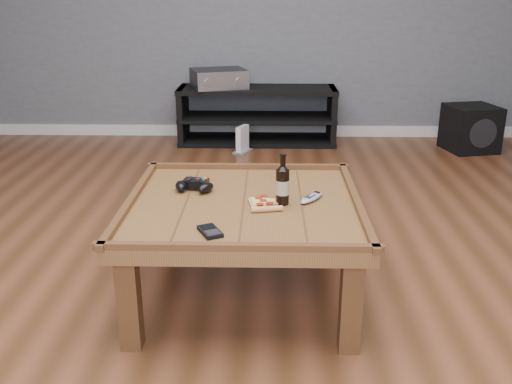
{
  "coord_description": "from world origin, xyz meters",
  "views": [
    {
      "loc": [
        0.11,
        -2.31,
        1.32
      ],
      "look_at": [
        0.05,
        -0.07,
        0.52
      ],
      "focal_mm": 40.0,
      "sensor_mm": 36.0,
      "label": 1
    }
  ],
  "objects_px": {
    "media_console": "(257,116)",
    "av_receiver": "(219,78)",
    "pizza_slice": "(264,204)",
    "beer_bottle": "(283,184)",
    "remote_control": "(312,197)",
    "game_console": "(243,140)",
    "smartphone": "(210,231)",
    "coffee_table": "(244,215)",
    "game_controller": "(194,185)",
    "subwoofer": "(471,128)"
  },
  "relations": [
    {
      "from": "beer_bottle",
      "to": "pizza_slice",
      "type": "height_order",
      "value": "beer_bottle"
    },
    {
      "from": "game_controller",
      "to": "remote_control",
      "type": "height_order",
      "value": "game_controller"
    },
    {
      "from": "game_controller",
      "to": "pizza_slice",
      "type": "distance_m",
      "value": 0.37
    },
    {
      "from": "pizza_slice",
      "to": "smartphone",
      "type": "relative_size",
      "value": 1.88
    },
    {
      "from": "beer_bottle",
      "to": "pizza_slice",
      "type": "xyz_separation_m",
      "value": [
        -0.08,
        -0.02,
        -0.08
      ]
    },
    {
      "from": "coffee_table",
      "to": "game_console",
      "type": "height_order",
      "value": "coffee_table"
    },
    {
      "from": "smartphone",
      "to": "remote_control",
      "type": "xyz_separation_m",
      "value": [
        0.41,
        0.37,
        0.0
      ]
    },
    {
      "from": "subwoofer",
      "to": "pizza_slice",
      "type": "bearing_deg",
      "value": -136.58
    },
    {
      "from": "remote_control",
      "to": "subwoofer",
      "type": "bearing_deg",
      "value": 91.78
    },
    {
      "from": "coffee_table",
      "to": "beer_bottle",
      "type": "xyz_separation_m",
      "value": [
        0.17,
        -0.02,
        0.15
      ]
    },
    {
      "from": "media_console",
      "to": "game_console",
      "type": "height_order",
      "value": "media_console"
    },
    {
      "from": "remote_control",
      "to": "subwoofer",
      "type": "distance_m",
      "value": 2.95
    },
    {
      "from": "coffee_table",
      "to": "smartphone",
      "type": "relative_size",
      "value": 7.48
    },
    {
      "from": "pizza_slice",
      "to": "beer_bottle",
      "type": "bearing_deg",
      "value": 4.67
    },
    {
      "from": "remote_control",
      "to": "smartphone",
      "type": "bearing_deg",
      "value": -104.38
    },
    {
      "from": "av_receiver",
      "to": "subwoofer",
      "type": "xyz_separation_m",
      "value": [
        2.18,
        -0.22,
        -0.39
      ]
    },
    {
      "from": "coffee_table",
      "to": "smartphone",
      "type": "distance_m",
      "value": 0.36
    },
    {
      "from": "game_console",
      "to": "remote_control",
      "type": "bearing_deg",
      "value": -56.16
    },
    {
      "from": "beer_bottle",
      "to": "subwoofer",
      "type": "height_order",
      "value": "beer_bottle"
    },
    {
      "from": "media_console",
      "to": "subwoofer",
      "type": "height_order",
      "value": "media_console"
    },
    {
      "from": "beer_bottle",
      "to": "pizza_slice",
      "type": "distance_m",
      "value": 0.12
    },
    {
      "from": "smartphone",
      "to": "av_receiver",
      "type": "bearing_deg",
      "value": 68.38
    },
    {
      "from": "beer_bottle",
      "to": "remote_control",
      "type": "bearing_deg",
      "value": 20.57
    },
    {
      "from": "smartphone",
      "to": "game_console",
      "type": "distance_m",
      "value": 2.77
    },
    {
      "from": "subwoofer",
      "to": "game_console",
      "type": "distance_m",
      "value": 1.96
    },
    {
      "from": "av_receiver",
      "to": "media_console",
      "type": "bearing_deg",
      "value": -17.37
    },
    {
      "from": "av_receiver",
      "to": "beer_bottle",
      "type": "bearing_deg",
      "value": -97.99
    },
    {
      "from": "game_controller",
      "to": "av_receiver",
      "type": "xyz_separation_m",
      "value": [
        -0.11,
        2.6,
        0.1
      ]
    },
    {
      "from": "beer_bottle",
      "to": "av_receiver",
      "type": "distance_m",
      "value": 2.81
    },
    {
      "from": "pizza_slice",
      "to": "game_console",
      "type": "height_order",
      "value": "pizza_slice"
    },
    {
      "from": "beer_bottle",
      "to": "smartphone",
      "type": "height_order",
      "value": "beer_bottle"
    },
    {
      "from": "media_console",
      "to": "remote_control",
      "type": "xyz_separation_m",
      "value": [
        0.29,
        -2.72,
        0.22
      ]
    },
    {
      "from": "coffee_table",
      "to": "media_console",
      "type": "xyz_separation_m",
      "value": [
        0.0,
        2.75,
        -0.15
      ]
    },
    {
      "from": "coffee_table",
      "to": "game_controller",
      "type": "bearing_deg",
      "value": 148.46
    },
    {
      "from": "smartphone",
      "to": "game_console",
      "type": "relative_size",
      "value": 0.6
    },
    {
      "from": "subwoofer",
      "to": "smartphone",
      "type": "bearing_deg",
      "value": -136.53
    },
    {
      "from": "media_console",
      "to": "game_console",
      "type": "relative_size",
      "value": 6.11
    },
    {
      "from": "pizza_slice",
      "to": "game_console",
      "type": "distance_m",
      "value": 2.48
    },
    {
      "from": "game_console",
      "to": "media_console",
      "type": "bearing_deg",
      "value": 95.06
    },
    {
      "from": "beer_bottle",
      "to": "remote_control",
      "type": "xyz_separation_m",
      "value": [
        0.13,
        0.05,
        -0.08
      ]
    },
    {
      "from": "media_console",
      "to": "av_receiver",
      "type": "bearing_deg",
      "value": -179.05
    },
    {
      "from": "beer_bottle",
      "to": "game_controller",
      "type": "bearing_deg",
      "value": 157.88
    },
    {
      "from": "media_console",
      "to": "av_receiver",
      "type": "xyz_separation_m",
      "value": [
        -0.34,
        -0.01,
        0.33
      ]
    },
    {
      "from": "media_console",
      "to": "pizza_slice",
      "type": "relative_size",
      "value": 5.41
    },
    {
      "from": "game_controller",
      "to": "subwoofer",
      "type": "relative_size",
      "value": 0.43
    },
    {
      "from": "media_console",
      "to": "game_controller",
      "type": "bearing_deg",
      "value": -95.09
    },
    {
      "from": "remote_control",
      "to": "av_receiver",
      "type": "bearing_deg",
      "value": 136.68
    },
    {
      "from": "smartphone",
      "to": "subwoofer",
      "type": "relative_size",
      "value": 0.3
    },
    {
      "from": "smartphone",
      "to": "coffee_table",
      "type": "bearing_deg",
      "value": 45.77
    },
    {
      "from": "coffee_table",
      "to": "remote_control",
      "type": "height_order",
      "value": "same"
    }
  ]
}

